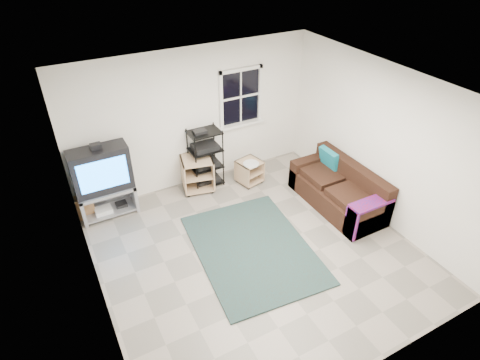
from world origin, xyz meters
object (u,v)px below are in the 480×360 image
tv_unit (102,177)px  sofa (339,191)px  av_rack (206,161)px  side_table_left (197,171)px  side_table_right (249,170)px

tv_unit → sofa: tv_unit is taller
av_rack → side_table_left: bearing=-173.5°
av_rack → tv_unit: bearing=-179.2°
av_rack → side_table_right: bearing=-23.8°
tv_unit → av_rack: 1.89m
tv_unit → av_rack: size_ratio=1.19×
side_table_right → sofa: 1.75m
tv_unit → side_table_right: tv_unit is taller
sofa → tv_unit: bearing=155.2°
av_rack → side_table_left: 0.26m
side_table_right → sofa: size_ratio=0.27×
side_table_left → side_table_right: 1.00m
tv_unit → side_table_left: bearing=0.1°
av_rack → side_table_right: (0.74, -0.33, -0.23)m
av_rack → sofa: size_ratio=0.63×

